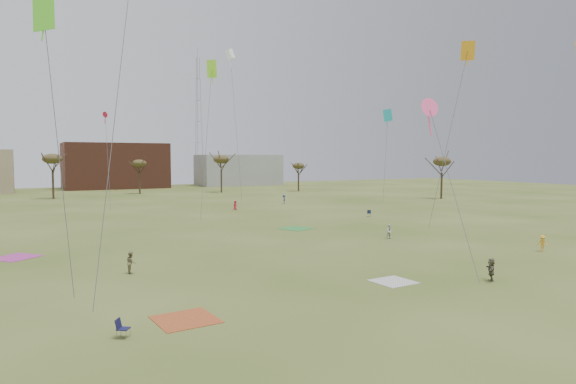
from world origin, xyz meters
name	(u,v)px	position (x,y,z in m)	size (l,w,h in m)	color
ground	(392,305)	(0.00, 0.00, 0.00)	(260.00, 260.00, 0.00)	#3B4C17
spectator_fore_b	(131,262)	(-11.06, 14.59, 0.77)	(0.74, 0.58, 1.53)	olive
spectator_fore_c	(491,270)	(9.27, 1.17, 0.76)	(1.40, 0.45, 1.51)	brown
flyer_mid_b	(542,243)	(21.83, 6.29, 0.70)	(0.91, 0.52, 1.41)	gold
spectator_mid_e	(390,232)	(14.59, 17.78, 0.74)	(0.72, 0.56, 1.48)	silver
flyer_far_b	(235,205)	(11.53, 50.88, 0.74)	(0.72, 0.47, 1.48)	#BE203B
flyer_far_c	(284,199)	(23.17, 56.82, 0.79)	(1.02, 0.59, 1.58)	navy
blanket_red	(186,320)	(-10.65, 2.92, 0.00)	(2.90, 2.90, 0.03)	#A94821
blanket_cream	(393,282)	(3.50, 4.03, 0.00)	(2.46, 2.46, 0.03)	beige
blanket_plum	(15,257)	(-18.24, 24.74, 0.00)	(3.06, 3.06, 0.03)	#A83388
blanket_olive	(296,229)	(9.92, 28.53, 0.00)	(3.18, 3.18, 0.03)	#308637
camp_chair_left	(123,332)	(-13.85, 1.78, 0.26)	(0.73, 0.72, 0.87)	#141438
camp_chair_right	(369,215)	(24.65, 34.31, 0.26)	(0.73, 0.74, 0.87)	#131A35
kites_aloft	(233,42)	(2.11, 27.91, 20.00)	(67.72, 61.94, 24.31)	white
tree_line	(108,163)	(-2.85, 79.12, 7.09)	(117.44, 49.32, 8.91)	#3A2B1E
building_brick	(115,166)	(5.00, 120.00, 6.00)	(26.00, 16.00, 12.00)	brown
building_grey	(239,170)	(40.00, 118.00, 4.50)	(24.00, 12.00, 9.00)	gray
radio_tower	(198,121)	(30.00, 125.00, 19.21)	(1.51, 1.72, 41.00)	#9EA3A8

